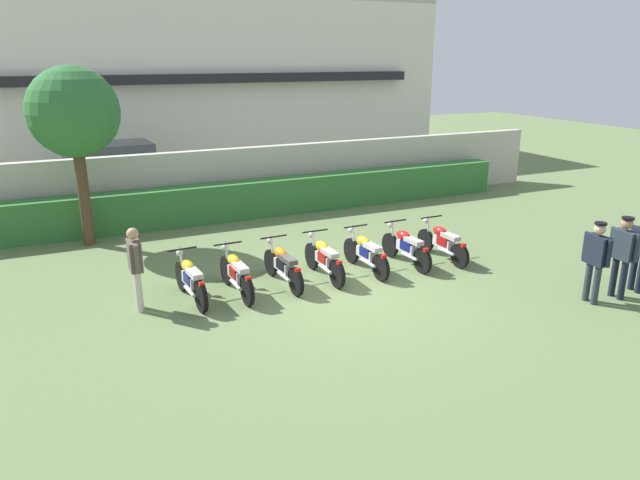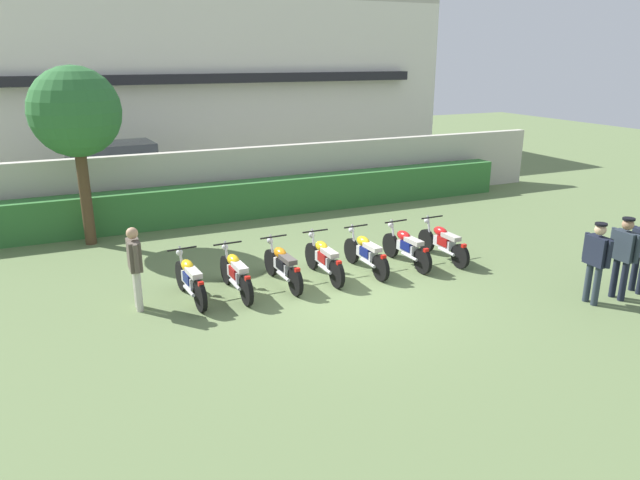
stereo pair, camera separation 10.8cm
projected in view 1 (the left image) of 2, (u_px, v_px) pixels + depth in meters
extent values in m
plane|color=#607547|center=(347.00, 293.00, 11.94)|extent=(60.00, 60.00, 0.00)
cube|color=silver|center=(171.00, 84.00, 25.38)|extent=(23.10, 6.00, 6.85)
cube|color=black|center=(187.00, 79.00, 22.47)|extent=(19.41, 0.50, 0.36)
cube|color=#BCB7A8|center=(239.00, 180.00, 17.86)|extent=(21.95, 0.30, 1.98)
cube|color=#337033|center=(247.00, 199.00, 17.39)|extent=(17.56, 0.70, 1.08)
cube|color=silver|center=(118.00, 178.00, 19.49)|extent=(4.62, 2.17, 1.00)
cube|color=#2D333D|center=(109.00, 154.00, 19.14)|extent=(2.81, 1.89, 0.65)
cylinder|color=black|center=(159.00, 180.00, 21.11)|extent=(0.69, 0.27, 0.68)
cylinder|color=black|center=(173.00, 190.00, 19.56)|extent=(0.69, 0.27, 0.68)
cylinder|color=black|center=(65.00, 189.00, 19.65)|extent=(0.69, 0.27, 0.68)
cylinder|color=black|center=(72.00, 201.00, 18.11)|extent=(0.69, 0.27, 0.68)
cylinder|color=#4C3823|center=(84.00, 195.00, 14.65)|extent=(0.28, 0.28, 2.58)
sphere|color=#2D6B33|center=(73.00, 112.00, 14.03)|extent=(2.18, 2.18, 2.18)
cylinder|color=black|center=(182.00, 276.00, 12.01)|extent=(0.14, 0.62, 0.62)
cylinder|color=black|center=(201.00, 296.00, 11.00)|extent=(0.14, 0.62, 0.62)
cube|color=silver|center=(191.00, 280.00, 11.42)|extent=(0.25, 0.61, 0.22)
ellipsoid|color=yellow|center=(188.00, 266.00, 11.49)|extent=(0.26, 0.46, 0.22)
cube|color=beige|center=(194.00, 273.00, 11.16)|extent=(0.24, 0.53, 0.10)
cube|color=red|center=(202.00, 284.00, 10.84)|extent=(0.11, 0.09, 0.08)
cylinder|color=silver|center=(182.00, 263.00, 11.84)|extent=(0.07, 0.23, 0.65)
cylinder|color=black|center=(182.00, 249.00, 11.67)|extent=(0.60, 0.09, 0.04)
sphere|color=silver|center=(180.00, 253.00, 11.87)|extent=(0.14, 0.14, 0.14)
cylinder|color=silver|center=(190.00, 291.00, 11.19)|extent=(0.12, 0.55, 0.07)
cube|color=navy|center=(192.00, 278.00, 11.36)|extent=(0.27, 0.38, 0.20)
cylinder|color=black|center=(227.00, 270.00, 12.36)|extent=(0.11, 0.61, 0.61)
cylinder|color=black|center=(247.00, 290.00, 11.29)|extent=(0.11, 0.61, 0.61)
cube|color=silver|center=(237.00, 274.00, 11.74)|extent=(0.22, 0.61, 0.22)
ellipsoid|color=yellow|center=(234.00, 260.00, 11.81)|extent=(0.23, 0.45, 0.22)
cube|color=beige|center=(240.00, 267.00, 11.48)|extent=(0.22, 0.53, 0.10)
cube|color=red|center=(248.00, 279.00, 11.12)|extent=(0.10, 0.08, 0.08)
cylinder|color=silver|center=(227.00, 257.00, 12.19)|extent=(0.06, 0.23, 0.65)
cylinder|color=black|center=(228.00, 244.00, 12.01)|extent=(0.60, 0.06, 0.04)
sphere|color=silver|center=(225.00, 247.00, 12.23)|extent=(0.14, 0.14, 0.14)
cylinder|color=silver|center=(236.00, 285.00, 11.51)|extent=(0.09, 0.55, 0.07)
cube|color=#A51414|center=(238.00, 272.00, 11.68)|extent=(0.25, 0.37, 0.20)
cylinder|color=black|center=(271.00, 263.00, 12.84)|extent=(0.12, 0.59, 0.59)
cylinder|color=black|center=(296.00, 282.00, 11.77)|extent=(0.12, 0.59, 0.59)
cube|color=silver|center=(284.00, 266.00, 12.22)|extent=(0.23, 0.61, 0.22)
ellipsoid|color=orange|center=(280.00, 253.00, 12.29)|extent=(0.24, 0.45, 0.22)
cube|color=#4C4742|center=(288.00, 259.00, 11.96)|extent=(0.22, 0.53, 0.10)
cube|color=red|center=(298.00, 270.00, 11.60)|extent=(0.10, 0.08, 0.08)
cylinder|color=silver|center=(272.00, 250.00, 12.67)|extent=(0.06, 0.23, 0.65)
cylinder|color=black|center=(274.00, 237.00, 12.50)|extent=(0.60, 0.06, 0.04)
sphere|color=silver|center=(270.00, 241.00, 12.71)|extent=(0.14, 0.14, 0.14)
cylinder|color=silver|center=(284.00, 276.00, 11.99)|extent=(0.10, 0.55, 0.07)
cube|color=black|center=(285.00, 264.00, 12.16)|extent=(0.26, 0.37, 0.20)
cylinder|color=black|center=(312.00, 256.00, 13.24)|extent=(0.09, 0.60, 0.60)
cylinder|color=black|center=(337.00, 274.00, 12.15)|extent=(0.09, 0.60, 0.60)
cube|color=silver|center=(325.00, 259.00, 12.61)|extent=(0.20, 0.60, 0.22)
ellipsoid|color=yellow|center=(322.00, 246.00, 12.69)|extent=(0.22, 0.44, 0.22)
cube|color=#B2ADA3|center=(330.00, 253.00, 12.35)|extent=(0.20, 0.52, 0.10)
cube|color=red|center=(339.00, 263.00, 11.98)|extent=(0.10, 0.08, 0.08)
cylinder|color=silver|center=(314.00, 244.00, 13.07)|extent=(0.05, 0.23, 0.65)
cylinder|color=black|center=(315.00, 231.00, 12.89)|extent=(0.60, 0.04, 0.04)
sphere|color=silver|center=(311.00, 235.00, 13.11)|extent=(0.14, 0.14, 0.14)
cylinder|color=silver|center=(325.00, 269.00, 12.38)|extent=(0.07, 0.55, 0.07)
cube|color=#A51414|center=(326.00, 257.00, 12.55)|extent=(0.24, 0.36, 0.20)
cylinder|color=black|center=(351.00, 251.00, 13.63)|extent=(0.11, 0.59, 0.59)
cylinder|color=black|center=(381.00, 268.00, 12.54)|extent=(0.11, 0.59, 0.59)
cube|color=silver|center=(367.00, 253.00, 12.99)|extent=(0.22, 0.61, 0.22)
ellipsoid|color=yellow|center=(363.00, 241.00, 13.07)|extent=(0.23, 0.45, 0.22)
cube|color=beige|center=(372.00, 247.00, 12.73)|extent=(0.22, 0.53, 0.10)
cube|color=red|center=(384.00, 257.00, 12.37)|extent=(0.10, 0.08, 0.08)
cylinder|color=silver|center=(353.00, 239.00, 13.45)|extent=(0.06, 0.23, 0.65)
cylinder|color=black|center=(356.00, 226.00, 13.28)|extent=(0.60, 0.05, 0.04)
sphere|color=silver|center=(351.00, 230.00, 13.49)|extent=(0.14, 0.14, 0.14)
cylinder|color=silver|center=(368.00, 263.00, 12.77)|extent=(0.09, 0.55, 0.07)
cube|color=navy|center=(368.00, 252.00, 12.94)|extent=(0.25, 0.37, 0.20)
cylinder|color=black|center=(390.00, 245.00, 14.04)|extent=(0.12, 0.59, 0.58)
cylinder|color=black|center=(422.00, 261.00, 12.97)|extent=(0.12, 0.59, 0.58)
cube|color=silver|center=(407.00, 247.00, 13.42)|extent=(0.23, 0.61, 0.22)
ellipsoid|color=red|center=(403.00, 235.00, 13.49)|extent=(0.24, 0.45, 0.22)
cube|color=#B2ADA3|center=(414.00, 241.00, 13.16)|extent=(0.22, 0.53, 0.10)
cube|color=red|center=(426.00, 250.00, 12.80)|extent=(0.10, 0.08, 0.08)
cylinder|color=silver|center=(393.00, 233.00, 13.87)|extent=(0.06, 0.23, 0.65)
cylinder|color=black|center=(395.00, 221.00, 13.70)|extent=(0.60, 0.06, 0.04)
sphere|color=silver|center=(390.00, 225.00, 13.91)|extent=(0.14, 0.14, 0.14)
cylinder|color=silver|center=(409.00, 256.00, 13.19)|extent=(0.10, 0.55, 0.07)
cube|color=navy|center=(409.00, 245.00, 13.36)|extent=(0.26, 0.37, 0.20)
cylinder|color=black|center=(426.00, 240.00, 14.42)|extent=(0.10, 0.57, 0.57)
cylinder|color=black|center=(460.00, 256.00, 13.30)|extent=(0.10, 0.57, 0.57)
cube|color=silver|center=(444.00, 242.00, 13.77)|extent=(0.21, 0.60, 0.22)
ellipsoid|color=red|center=(440.00, 231.00, 13.85)|extent=(0.23, 0.44, 0.22)
cube|color=#B2ADA3|center=(450.00, 236.00, 13.51)|extent=(0.21, 0.52, 0.10)
cube|color=red|center=(464.00, 245.00, 13.13)|extent=(0.10, 0.08, 0.08)
cylinder|color=silver|center=(428.00, 229.00, 14.24)|extent=(0.06, 0.23, 0.65)
cylinder|color=black|center=(431.00, 217.00, 14.07)|extent=(0.60, 0.05, 0.04)
sphere|color=silver|center=(426.00, 221.00, 14.28)|extent=(0.14, 0.14, 0.14)
cylinder|color=silver|center=(446.00, 251.00, 13.54)|extent=(0.08, 0.55, 0.07)
cube|color=#A51414|center=(445.00, 241.00, 13.71)|extent=(0.25, 0.37, 0.20)
cylinder|color=beige|center=(137.00, 288.00, 11.16)|extent=(0.13, 0.13, 0.81)
cylinder|color=beige|center=(139.00, 292.00, 10.97)|extent=(0.13, 0.13, 0.81)
cube|color=brown|center=(135.00, 256.00, 10.86)|extent=(0.22, 0.47, 0.57)
cylinder|color=brown|center=(132.00, 250.00, 11.10)|extent=(0.09, 0.09, 0.54)
cylinder|color=brown|center=(137.00, 259.00, 10.61)|extent=(0.09, 0.09, 0.54)
sphere|color=tan|center=(132.00, 234.00, 10.73)|extent=(0.22, 0.22, 0.22)
cylinder|color=#28333D|center=(596.00, 285.00, 11.31)|extent=(0.13, 0.13, 0.80)
cylinder|color=#28333D|center=(588.00, 281.00, 11.50)|extent=(0.13, 0.13, 0.80)
cube|color=black|center=(597.00, 250.00, 11.20)|extent=(0.24, 0.47, 0.56)
cylinder|color=black|center=(609.00, 254.00, 10.95)|extent=(0.09, 0.09, 0.54)
cylinder|color=black|center=(585.00, 245.00, 11.44)|extent=(0.09, 0.09, 0.54)
sphere|color=tan|center=(600.00, 229.00, 11.07)|extent=(0.22, 0.22, 0.22)
cylinder|color=black|center=(601.00, 224.00, 11.04)|extent=(0.23, 0.23, 0.04)
cylinder|color=black|center=(623.00, 280.00, 11.53)|extent=(0.13, 0.13, 0.82)
cylinder|color=black|center=(614.00, 277.00, 11.71)|extent=(0.13, 0.13, 0.82)
cube|color=#28333D|center=(624.00, 245.00, 11.41)|extent=(0.23, 0.48, 0.58)
cylinder|color=#28333D|center=(637.00, 249.00, 11.15)|extent=(0.09, 0.09, 0.55)
cylinder|color=#28333D|center=(612.00, 240.00, 11.66)|extent=(0.09, 0.09, 0.55)
sphere|color=#9E7556|center=(627.00, 224.00, 11.28)|extent=(0.22, 0.22, 0.22)
cylinder|color=black|center=(628.00, 218.00, 11.24)|extent=(0.23, 0.23, 0.04)
cylinder|color=black|center=(633.00, 271.00, 12.05)|extent=(0.13, 0.13, 0.78)
cylinder|color=black|center=(632.00, 238.00, 12.00)|extent=(0.09, 0.09, 0.52)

